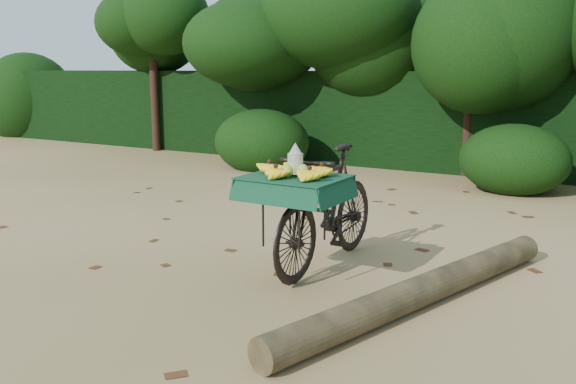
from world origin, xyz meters
The scene contains 7 objects.
ground centered at (0.00, 0.00, 0.00)m, with size 80.00×80.00×0.00m, color tan.
vendor_bicycle centered at (0.65, -0.27, 0.58)m, with size 0.83×1.90×1.15m.
fallen_log centered at (1.76, -0.72, 0.12)m, with size 0.25×0.25×3.39m, color brown.
hedge_backdrop centered at (0.00, 6.30, 0.90)m, with size 26.00×1.80×1.80m, color black.
tree_row centered at (-0.65, 5.50, 2.00)m, with size 14.50×2.00×4.00m, color black, non-canonical shape.
bush_clumps centered at (0.50, 4.30, 0.45)m, with size 8.80×1.70×0.90m, color black, non-canonical shape.
leaf_litter centered at (0.00, 0.65, 0.01)m, with size 7.00×7.30×0.01m, color #4D2914, non-canonical shape.
Camera 1 is at (3.14, -5.21, 1.84)m, focal length 38.00 mm.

